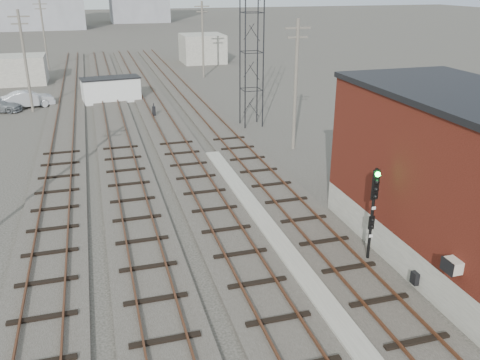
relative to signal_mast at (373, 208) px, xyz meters
name	(u,v)px	position (x,y,z in m)	size (l,w,h in m)	color
ground	(150,77)	(-3.70, 47.65, -2.57)	(320.00, 320.00, 0.00)	#282621
track_right	(206,115)	(-1.20, 26.65, -2.46)	(3.20, 90.00, 0.39)	#332D28
track_mid_right	(161,118)	(-5.20, 26.65, -2.46)	(3.20, 90.00, 0.39)	#332D28
track_mid_left	(114,121)	(-9.20, 26.65, -2.46)	(3.20, 90.00, 0.39)	#332D28
track_left	(65,125)	(-13.20, 26.65, -2.46)	(3.20, 90.00, 0.39)	#332D28
platform_curb	(285,251)	(-3.20, 1.65, -2.44)	(0.90, 28.00, 0.26)	gray
brick_building	(460,178)	(3.80, -0.35, 1.06)	(6.54, 12.20, 7.22)	gray
lattice_tower	(252,32)	(1.80, 22.65, 4.93)	(1.60, 1.60, 15.00)	black
utility_pole_left_b	(25,59)	(-16.20, 32.65, 2.23)	(1.80, 0.24, 9.00)	#595147
utility_pole_left_c	(44,33)	(-16.20, 57.65, 2.23)	(1.80, 0.24, 9.00)	#595147
utility_pole_right_a	(296,82)	(2.80, 15.65, 2.23)	(1.80, 0.24, 9.00)	#595147
utility_pole_right_b	(203,38)	(2.80, 45.65, 2.23)	(1.80, 0.24, 9.00)	#595147
shed_left	(10,70)	(-19.70, 47.65, -0.97)	(8.00, 5.00, 3.20)	gray
shed_right	(202,48)	(5.30, 57.65, -0.57)	(6.00, 6.00, 4.00)	gray
signal_mast	(373,208)	(0.00, 0.00, 0.00)	(0.40, 0.42, 4.31)	gray
switch_stand	(154,111)	(-5.70, 27.32, -2.01)	(0.28, 0.28, 1.20)	black
site_trailer	(111,89)	(-8.94, 35.00, -1.36)	(5.96, 3.16, 2.40)	silver
car_silver	(28,99)	(-16.70, 34.65, -1.79)	(1.65, 4.72, 1.55)	#B0B2B8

